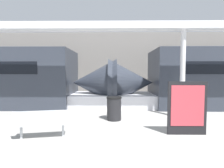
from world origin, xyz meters
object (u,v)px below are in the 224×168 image
(trash_bin, at_px, (114,108))
(poster_board, at_px, (187,108))
(support_column_near, at_px, (183,74))
(bench_near, at_px, (42,122))

(trash_bin, xyz_separation_m, poster_board, (2.18, -1.62, 0.35))
(support_column_near, bearing_deg, poster_board, -107.20)
(support_column_near, bearing_deg, trash_bin, -172.35)
(support_column_near, bearing_deg, bench_near, -153.94)
(trash_bin, bearing_deg, poster_board, -36.60)
(bench_near, bearing_deg, poster_board, -5.52)
(poster_board, xyz_separation_m, support_column_near, (0.62, 1.99, 0.98))
(poster_board, bearing_deg, trash_bin, 143.40)
(trash_bin, height_order, support_column_near, support_column_near)
(trash_bin, relative_size, poster_board, 0.57)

